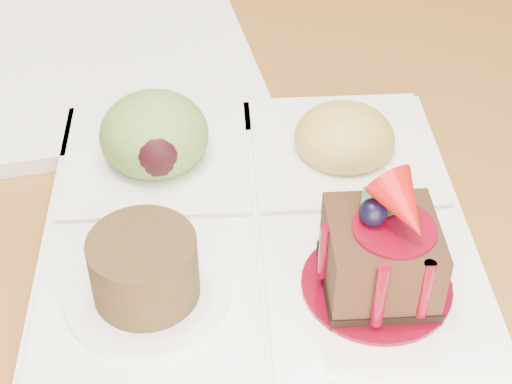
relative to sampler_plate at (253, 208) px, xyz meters
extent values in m
plane|color=brown|center=(0.00, 0.50, -0.77)|extent=(6.00, 6.00, 0.00)
cube|color=white|center=(0.00, 0.00, -0.01)|extent=(0.28, 0.28, 0.01)
cube|color=white|center=(0.05, -0.07, 0.00)|extent=(0.13, 0.13, 0.01)
cube|color=white|center=(-0.07, -0.06, 0.00)|extent=(0.13, 0.13, 0.01)
cube|color=white|center=(-0.05, 0.06, 0.00)|extent=(0.13, 0.13, 0.01)
cube|color=white|center=(0.07, 0.05, 0.00)|extent=(0.13, 0.13, 0.01)
cylinder|color=#5E0311|center=(0.05, -0.07, 0.00)|extent=(0.08, 0.08, 0.00)
cube|color=black|center=(0.05, -0.07, 0.00)|extent=(0.06, 0.06, 0.01)
cube|color=#391F0F|center=(0.05, -0.07, 0.02)|extent=(0.06, 0.06, 0.04)
cylinder|color=#5E0311|center=(0.05, -0.07, 0.04)|extent=(0.04, 0.04, 0.00)
sphere|color=black|center=(0.05, -0.07, 0.05)|extent=(0.01, 0.01, 0.01)
cone|color=#AA0E0B|center=(0.06, -0.08, 0.06)|extent=(0.04, 0.05, 0.04)
cube|color=#124B21|center=(0.06, -0.06, 0.05)|extent=(0.01, 0.02, 0.01)
cube|color=#124B21|center=(0.05, -0.06, 0.05)|extent=(0.01, 0.02, 0.01)
cylinder|color=#5E0311|center=(0.04, -0.10, 0.02)|extent=(0.01, 0.01, 0.04)
cylinder|color=#5E0311|center=(0.07, -0.10, 0.02)|extent=(0.01, 0.01, 0.04)
cylinder|color=#5E0311|center=(0.03, -0.06, 0.02)|extent=(0.01, 0.01, 0.03)
cylinder|color=white|center=(-0.07, -0.06, 0.00)|extent=(0.09, 0.09, 0.00)
cylinder|color=#4A2215|center=(-0.07, -0.06, 0.02)|extent=(0.05, 0.05, 0.04)
cylinder|color=#4C2F10|center=(-0.07, -0.06, 0.03)|extent=(0.04, 0.04, 0.00)
ellipsoid|color=olive|center=(-0.05, 0.06, 0.01)|extent=(0.07, 0.07, 0.05)
ellipsoid|color=black|center=(-0.05, 0.04, 0.02)|extent=(0.03, 0.02, 0.03)
ellipsoid|color=#BF9645|center=(0.07, 0.05, 0.01)|extent=(0.06, 0.06, 0.04)
cube|color=orange|center=(0.08, 0.05, 0.01)|extent=(0.02, 0.02, 0.01)
cube|color=#547719|center=(0.07, 0.06, 0.01)|extent=(0.02, 0.02, 0.01)
cube|color=orange|center=(0.05, 0.05, 0.01)|extent=(0.02, 0.02, 0.01)
cube|color=#547719|center=(0.06, 0.04, 0.01)|extent=(0.02, 0.02, 0.01)
cube|color=orange|center=(0.08, 0.04, 0.01)|extent=(0.02, 0.02, 0.02)
cube|color=white|center=(-0.11, 0.22, -0.01)|extent=(0.30, 0.30, 0.01)
camera|label=1|loc=(-0.06, -0.33, 0.31)|focal=55.00mm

